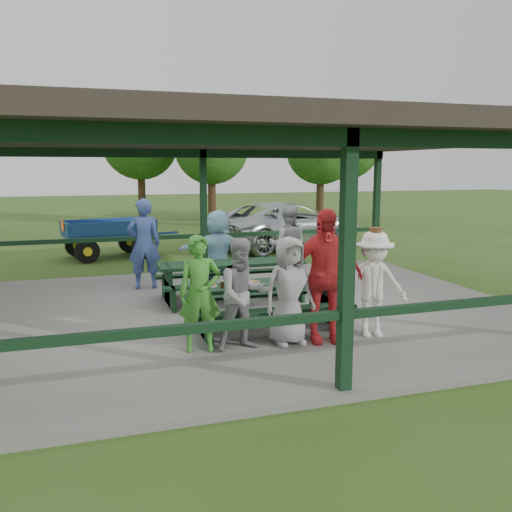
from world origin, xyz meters
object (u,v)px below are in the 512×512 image
object	(u,v)px
picnic_table_far	(232,275)
contestant_green	(200,294)
contestant_white_fedora	(374,284)
farm_trailer	(109,238)
spectator_lblue	(218,251)
spectator_grey	(288,245)
contestant_grey_mid	(289,291)
picnic_table_near	(267,299)
contestant_grey_left	(243,295)
pickup_truck	(287,225)
contestant_red	(324,276)
spectator_blue	(144,244)

from	to	relation	value
picnic_table_far	contestant_green	size ratio (longest dim) A/B	1.72
contestant_white_fedora	farm_trailer	distance (m)	10.04
spectator_lblue	picnic_table_far	bearing A→B (deg)	88.24
contestant_green	spectator_grey	size ratio (longest dim) A/B	0.95
picnic_table_far	contestant_green	world-z (taller)	contestant_green
contestant_grey_mid	farm_trailer	xyz separation A→B (m)	(-2.09, 9.38, -0.29)
picnic_table_near	farm_trailer	bearing A→B (deg)	103.47
contestant_grey_left	pickup_truck	size ratio (longest dim) A/B	0.29
contestant_grey_left	spectator_grey	xyz separation A→B (m)	(2.18, 3.88, 0.07)
picnic_table_near	spectator_lblue	xyz separation A→B (m)	(-0.12, 2.80, 0.39)
picnic_table_near	pickup_truck	bearing A→B (deg)	67.09
picnic_table_far	pickup_truck	distance (m)	7.81
contestant_red	contestant_white_fedora	size ratio (longest dim) A/B	1.18
contestant_grey_left	pickup_truck	bearing A→B (deg)	60.64
picnic_table_near	farm_trailer	world-z (taller)	farm_trailer
contestant_green	spectator_grey	bearing A→B (deg)	62.56
picnic_table_far	contestant_grey_mid	bearing A→B (deg)	-88.11
contestant_red	spectator_lblue	bearing A→B (deg)	110.76
contestant_grey_left	contestant_white_fedora	world-z (taller)	contestant_white_fedora
contestant_red	pickup_truck	distance (m)	10.23
contestant_green	pickup_truck	size ratio (longest dim) A/B	0.30
contestant_green	picnic_table_near	bearing A→B (deg)	40.37
picnic_table_near	pickup_truck	world-z (taller)	pickup_truck
picnic_table_far	spectator_blue	size ratio (longest dim) A/B	1.47
spectator_lblue	contestant_red	bearing A→B (deg)	93.38
contestant_red	spectator_grey	xyz separation A→B (m)	(0.93, 3.88, -0.12)
contestant_red	contestant_white_fedora	world-z (taller)	contestant_red
contestant_grey_mid	spectator_lblue	distance (m)	3.66
contestant_green	spectator_blue	distance (m)	4.31
picnic_table_far	picnic_table_near	bearing A→B (deg)	-88.75
spectator_grey	pickup_truck	bearing A→B (deg)	-88.71
picnic_table_near	contestant_grey_mid	xyz separation A→B (m)	(0.05, -0.86, 0.33)
contestant_grey_mid	spectator_grey	world-z (taller)	spectator_grey
contestant_grey_mid	pickup_truck	size ratio (longest dim) A/B	0.29
picnic_table_near	picnic_table_far	bearing A→B (deg)	91.25
spectator_lblue	picnic_table_near	bearing A→B (deg)	85.06
contestant_grey_left	picnic_table_near	bearing A→B (deg)	48.59
picnic_table_far	contestant_red	distance (m)	3.01
pickup_truck	farm_trailer	size ratio (longest dim) A/B	1.56
contestant_red	contestant_grey_mid	bearing A→B (deg)	-174.33
contestant_grey_left	spectator_lblue	distance (m)	3.73
contestant_red	spectator_grey	size ratio (longest dim) A/B	1.14
picnic_table_far	spectator_blue	bearing A→B (deg)	134.44
contestant_green	spectator_blue	world-z (taller)	spectator_blue
spectator_grey	farm_trailer	xyz separation A→B (m)	(-3.56, 5.54, -0.37)
picnic_table_far	contestant_grey_left	distance (m)	2.98
contestant_green	farm_trailer	xyz separation A→B (m)	(-0.79, 9.28, -0.32)
spectator_lblue	farm_trailer	distance (m)	6.05
contestant_grey_left	farm_trailer	distance (m)	9.52
contestant_grey_left	spectator_lblue	size ratio (longest dim) A/B	0.93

